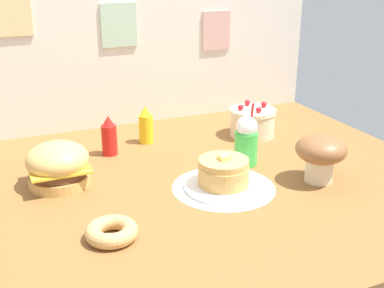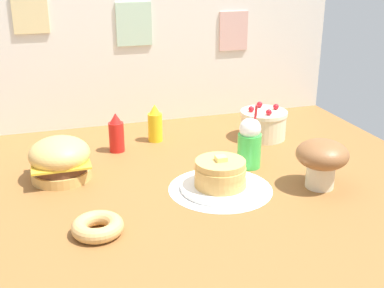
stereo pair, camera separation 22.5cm
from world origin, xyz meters
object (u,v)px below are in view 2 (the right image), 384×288
object	(u,v)px
layer_cake	(263,124)
donut_pink_glaze	(98,226)
burger	(60,159)
mushroom_stool	(322,159)
ketchup_bottle	(116,134)
pancake_stack	(220,177)
mustard_bottle	(155,124)
cream_soda_cup	(249,143)

from	to	relation	value
layer_cake	donut_pink_glaze	xyz separation A→B (m)	(-1.01, -0.75, -0.05)
burger	mushroom_stool	world-z (taller)	mushroom_stool
layer_cake	donut_pink_glaze	size ratio (longest dim) A/B	1.34
ketchup_bottle	pancake_stack	bearing A→B (deg)	-58.90
mustard_bottle	cream_soda_cup	world-z (taller)	cream_soda_cup
cream_soda_cup	mushroom_stool	world-z (taller)	cream_soda_cup
ketchup_bottle	mushroom_stool	xyz separation A→B (m)	(0.78, -0.69, 0.04)
donut_pink_glaze	layer_cake	bearing A→B (deg)	36.68
pancake_stack	mustard_bottle	size ratio (longest dim) A/B	1.70
layer_cake	ketchup_bottle	bearing A→B (deg)	177.02
donut_pink_glaze	ketchup_bottle	bearing A→B (deg)	75.72
pancake_stack	donut_pink_glaze	distance (m)	0.60
ketchup_bottle	cream_soda_cup	size ratio (longest dim) A/B	0.67
layer_cake	mustard_bottle	world-z (taller)	mustard_bottle
pancake_stack	ketchup_bottle	world-z (taller)	ketchup_bottle
burger	donut_pink_glaze	bearing A→B (deg)	-79.87
pancake_stack	layer_cake	world-z (taller)	layer_cake
burger	pancake_stack	world-z (taller)	burger
pancake_stack	mustard_bottle	distance (m)	0.69
layer_cake	donut_pink_glaze	bearing A→B (deg)	-143.32
ketchup_bottle	donut_pink_glaze	bearing A→B (deg)	-104.28
donut_pink_glaze	mushroom_stool	size ratio (longest dim) A/B	0.85
burger	mushroom_stool	bearing A→B (deg)	-21.69
ketchup_bottle	mushroom_stool	world-z (taller)	mushroom_stool
mushroom_stool	layer_cake	bearing A→B (deg)	87.34
donut_pink_glaze	mushroom_stool	bearing A→B (deg)	6.12
pancake_stack	mushroom_stool	size ratio (longest dim) A/B	1.55
donut_pink_glaze	mustard_bottle	bearing A→B (deg)	64.19
pancake_stack	cream_soda_cup	size ratio (longest dim) A/B	1.13
pancake_stack	mushroom_stool	world-z (taller)	mushroom_stool
pancake_stack	ketchup_bottle	bearing A→B (deg)	121.10
pancake_stack	donut_pink_glaze	bearing A→B (deg)	-159.20
ketchup_bottle	mushroom_stool	bearing A→B (deg)	-41.54
burger	layer_cake	size ratio (longest dim) A/B	1.06
ketchup_bottle	mushroom_stool	distance (m)	1.04
ketchup_bottle	cream_soda_cup	world-z (taller)	cream_soda_cup
ketchup_bottle	donut_pink_glaze	xyz separation A→B (m)	(-0.20, -0.80, -0.06)
donut_pink_glaze	cream_soda_cup	bearing A→B (deg)	27.60
layer_cake	cream_soda_cup	xyz separation A→B (m)	(-0.24, -0.35, 0.04)
pancake_stack	ketchup_bottle	size ratio (longest dim) A/B	1.70
layer_cake	donut_pink_glaze	distance (m)	1.26
pancake_stack	cream_soda_cup	bearing A→B (deg)	41.51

